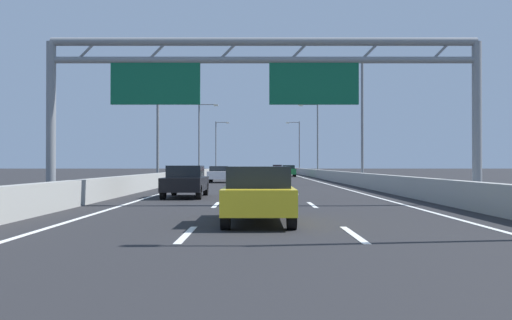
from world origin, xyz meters
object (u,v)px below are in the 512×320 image
(sign_gantry, at_px, (258,78))
(streetlamp_right_mid, at_px, (360,113))
(red_car, at_px, (278,169))
(streetlamp_right_far, at_px, (316,135))
(streetlamp_left_distant, at_px, (218,144))
(yellow_car, at_px, (259,194))
(white_car, at_px, (220,174))
(streetlamp_right_distant, at_px, (299,144))
(streetlamp_left_far, at_px, (201,135))
(black_car, at_px, (186,181))
(green_car, at_px, (289,171))
(streetlamp_left_mid, at_px, (161,113))

(sign_gantry, relative_size, streetlamp_right_mid, 1.74)
(red_car, bearing_deg, streetlamp_right_far, -81.13)
(streetlamp_left_distant, relative_size, yellow_car, 2.16)
(sign_gantry, bearing_deg, white_car, 96.80)
(sign_gantry, distance_m, red_car, 78.06)
(streetlamp_right_mid, bearing_deg, streetlamp_right_distant, 90.00)
(streetlamp_left_far, xyz_separation_m, streetlamp_right_far, (14.93, 0.00, 0.00))
(streetlamp_left_distant, xyz_separation_m, black_car, (3.90, -78.00, -4.65))
(white_car, bearing_deg, sign_gantry, -83.20)
(streetlamp_left_distant, relative_size, streetlamp_right_distant, 1.00)
(streetlamp_right_mid, distance_m, streetlamp_right_far, 30.83)
(streetlamp_right_mid, height_order, streetlamp_left_distant, same)
(red_car, xyz_separation_m, green_car, (0.37, -28.13, -0.02))
(streetlamp_right_far, bearing_deg, black_car, -103.16)
(streetlamp_left_far, distance_m, red_car, 28.57)
(black_car, bearing_deg, sign_gantry, -54.78)
(streetlamp_right_distant, height_order, red_car, streetlamp_right_distant)
(green_car, bearing_deg, streetlamp_left_distant, 108.84)
(streetlamp_right_far, distance_m, black_car, 48.67)
(black_car, bearing_deg, streetlamp_left_distant, 92.87)
(black_car, height_order, green_car, black_car)
(streetlamp_left_mid, xyz_separation_m, streetlamp_left_far, (0.00, 30.83, 0.00))
(sign_gantry, distance_m, streetlamp_left_far, 52.36)
(streetlamp_right_distant, bearing_deg, red_car, -130.17)
(streetlamp_left_distant, bearing_deg, black_car, -87.13)
(streetlamp_left_far, height_order, streetlamp_right_far, same)
(streetlamp_left_mid, bearing_deg, yellow_car, -75.46)
(streetlamp_left_mid, distance_m, streetlamp_right_mid, 14.93)
(sign_gantry, relative_size, black_car, 3.72)
(yellow_car, bearing_deg, streetlamp_left_distant, 94.61)
(streetlamp_right_mid, distance_m, green_car, 29.32)
(yellow_car, xyz_separation_m, black_car, (-3.32, 11.49, -0.00))
(streetlamp_right_mid, bearing_deg, green_car, 97.32)
(yellow_car, xyz_separation_m, green_car, (4.02, 56.55, 0.01))
(streetlamp_left_mid, distance_m, streetlamp_left_far, 30.83)
(streetlamp_left_distant, height_order, streetlamp_right_distant, same)
(red_car, bearing_deg, green_car, -89.24)
(streetlamp_right_far, height_order, white_car, streetlamp_right_far)
(streetlamp_right_far, height_order, streetlamp_right_distant, same)
(streetlamp_left_mid, xyz_separation_m, red_car, (10.87, 56.84, -4.62))
(streetlamp_left_mid, height_order, streetlamp_left_distant, same)
(sign_gantry, relative_size, green_car, 3.95)
(streetlamp_left_mid, height_order, black_car, streetlamp_left_mid)
(streetlamp_left_mid, bearing_deg, white_car, 54.72)
(streetlamp_right_distant, relative_size, green_car, 2.26)
(yellow_car, bearing_deg, green_car, 85.93)
(yellow_car, bearing_deg, streetlamp_right_far, 82.51)
(streetlamp_left_distant, relative_size, red_car, 2.22)
(streetlamp_left_mid, height_order, white_car, streetlamp_left_mid)
(streetlamp_left_far, height_order, red_car, streetlamp_left_far)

